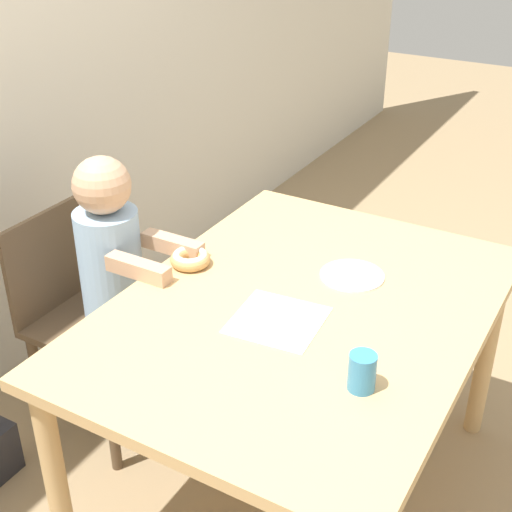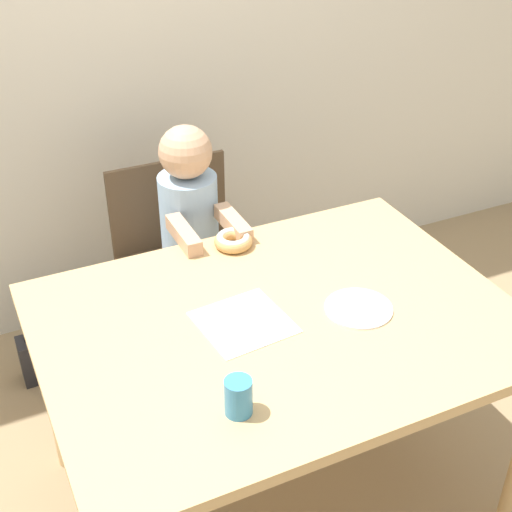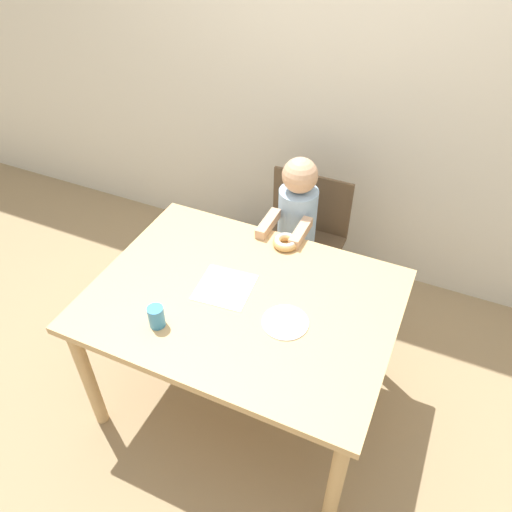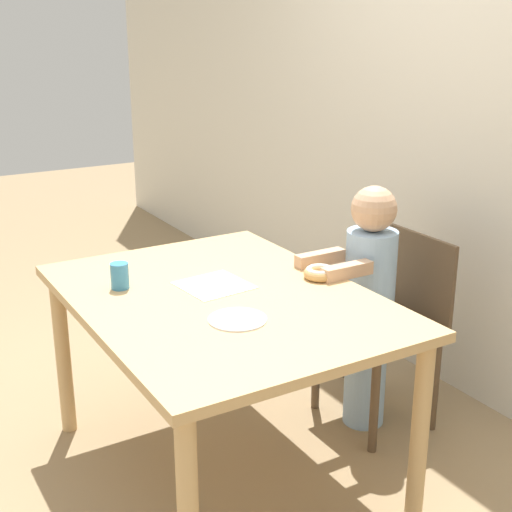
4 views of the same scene
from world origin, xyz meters
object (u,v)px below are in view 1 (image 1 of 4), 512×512
object	(u,v)px
chair	(93,311)
donut	(190,258)
child_figure	(116,296)
cup	(362,372)

from	to	relation	value
chair	donut	world-z (taller)	chair
donut	chair	bearing A→B (deg)	96.67
chair	child_figure	xyz separation A→B (m)	(0.00, -0.11, 0.10)
child_figure	donut	distance (m)	0.35
child_figure	cup	xyz separation A→B (m)	(-0.24, -0.96, 0.22)
child_figure	cup	distance (m)	1.01
donut	cup	distance (m)	0.74
chair	child_figure	bearing A→B (deg)	-90.00
donut	child_figure	bearing A→B (deg)	99.26
chair	cup	size ratio (longest dim) A/B	8.52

